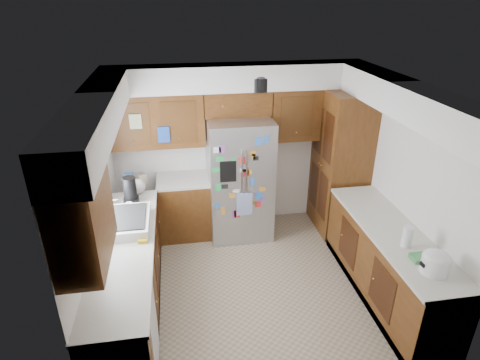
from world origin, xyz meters
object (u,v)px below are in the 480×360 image
paper_towel (407,237)px  pantry (340,163)px  rice_cooker (436,262)px  fridge (240,179)px

paper_towel → pantry: bearing=88.9°
rice_cooker → paper_towel: bearing=94.6°
pantry → fridge: size_ratio=1.19×
pantry → fridge: pantry is taller
fridge → paper_towel: 2.48m
fridge → rice_cooker: bearing=-58.4°
fridge → rice_cooker: fridge is taller
fridge → paper_towel: bearing=-53.7°
pantry → fridge: bearing=177.9°
rice_cooker → paper_towel: (-0.04, 0.44, -0.00)m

